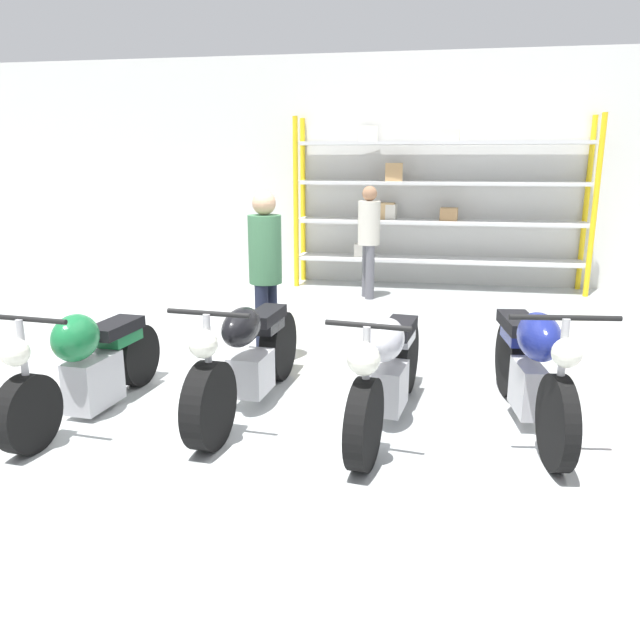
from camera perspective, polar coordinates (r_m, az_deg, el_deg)
The scene contains 9 objects.
ground_plane at distance 5.05m, azimuth -0.82°, elevation -8.84°, with size 30.00×30.00×0.00m, color #B2B7B7.
back_wall at distance 10.39m, azimuth 5.45°, elevation 13.36°, with size 30.00×0.08×3.60m.
shelving_rack at distance 10.01m, azimuth 10.25°, elevation 10.67°, with size 4.52×0.63×2.63m.
motorcycle_green at distance 5.30m, azimuth -20.44°, elevation -3.87°, with size 0.70×1.96×0.97m.
motorcycle_black at distance 5.11m, azimuth -6.62°, elevation -3.51°, with size 0.61×2.15×0.99m.
motorcycle_silver at distance 4.78m, azimuth 6.21°, elevation -4.64°, with size 0.58×2.12×0.99m.
motorcycle_blue at distance 4.98m, azimuth 18.80°, elevation -3.92°, with size 0.70×2.01×1.04m.
person_browsing at distance 9.15m, azimuth 4.49°, elevation 7.92°, with size 0.42×0.42×1.63m.
person_near_rack at distance 6.08m, azimuth -5.02°, elevation 5.06°, with size 0.39×0.39×1.71m.
Camera 1 is at (0.89, -4.55, 2.01)m, focal length 35.00 mm.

